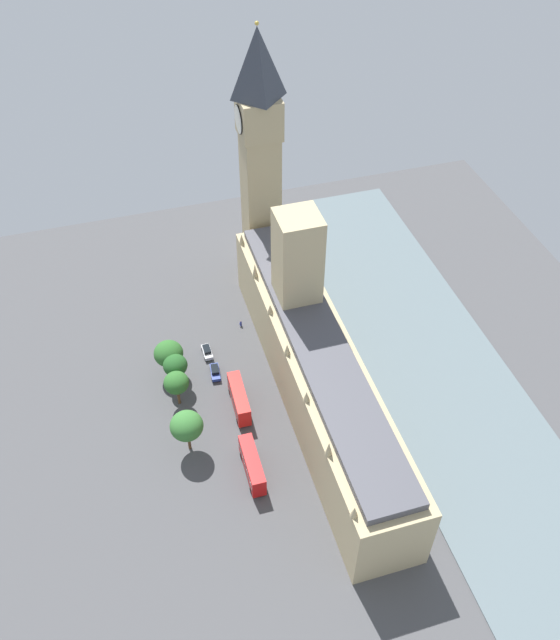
# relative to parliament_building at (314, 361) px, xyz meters

# --- Properties ---
(ground_plane) EXTENTS (143.67, 143.67, 0.00)m
(ground_plane) POSITION_rel_parliament_building_xyz_m (1.99, 1.66, -9.21)
(ground_plane) COLOR #4C4C4F
(river_thames) EXTENTS (29.31, 129.30, 0.25)m
(river_thames) POSITION_rel_parliament_building_xyz_m (-25.67, 1.66, -9.09)
(river_thames) COLOR slate
(river_thames) RESTS_ON ground
(parliament_building) EXTENTS (12.91, 73.67, 34.53)m
(parliament_building) POSITION_rel_parliament_building_xyz_m (0.00, 0.00, 0.00)
(parliament_building) COLOR tan
(parliament_building) RESTS_ON ground
(clock_tower) EXTENTS (8.38, 8.38, 57.48)m
(clock_tower) POSITION_rel_parliament_building_xyz_m (-0.60, -39.64, 20.52)
(clock_tower) COLOR tan
(clock_tower) RESTS_ON ground
(car_silver_opposite_hall) EXTENTS (1.86, 4.21, 1.74)m
(car_silver_opposite_hall) POSITION_rel_parliament_building_xyz_m (17.87, -16.03, -8.33)
(car_silver_opposite_hall) COLOR #B7B7BC
(car_silver_opposite_hall) RESTS_ON ground
(car_blue_corner) EXTENTS (2.17, 4.56, 1.74)m
(car_blue_corner) POSITION_rel_parliament_building_xyz_m (17.47, -10.10, -8.33)
(car_blue_corner) COLOR navy
(car_blue_corner) RESTS_ON ground
(double_decker_bus_under_trees) EXTENTS (2.92, 10.57, 4.75)m
(double_decker_bus_under_trees) POSITION_rel_parliament_building_xyz_m (14.76, -0.59, -6.58)
(double_decker_bus_under_trees) COLOR red
(double_decker_bus_under_trees) RESTS_ON ground
(double_decker_bus_trailing) EXTENTS (2.75, 10.53, 4.75)m
(double_decker_bus_trailing) POSITION_rel_parliament_building_xyz_m (16.15, 14.48, -6.58)
(double_decker_bus_trailing) COLOR red
(double_decker_bus_trailing) RESTS_ON ground
(pedestrian_midblock) EXTENTS (0.63, 0.55, 1.50)m
(pedestrian_midblock) POSITION_rel_parliament_building_xyz_m (9.08, -22.19, -8.54)
(pedestrian_midblock) COLOR navy
(pedestrian_midblock) RESTS_ON ground
(plane_tree_far_end) EXTENTS (4.77, 4.77, 8.01)m
(plane_tree_far_end) POSITION_rel_parliament_building_xyz_m (25.16, -9.42, -3.28)
(plane_tree_far_end) COLOR brown
(plane_tree_far_end) RESTS_ON ground
(plane_tree_kerbside) EXTENTS (5.98, 5.98, 9.35)m
(plane_tree_kerbside) POSITION_rel_parliament_building_xyz_m (25.79, 6.06, -2.44)
(plane_tree_kerbside) COLOR brown
(plane_tree_kerbside) RESTS_ON ground
(plane_tree_near_tower) EXTENTS (5.81, 5.81, 8.37)m
(plane_tree_near_tower) POSITION_rel_parliament_building_xyz_m (25.88, -12.96, -3.34)
(plane_tree_near_tower) COLOR brown
(plane_tree_near_tower) RESTS_ON ground
(plane_tree_leading) EXTENTS (4.84, 4.84, 8.11)m
(plane_tree_leading) POSITION_rel_parliament_building_xyz_m (25.75, -4.94, -3.22)
(plane_tree_leading) COLOR brown
(plane_tree_leading) RESTS_ON ground
(street_lamp_by_river_gate) EXTENTS (0.56, 0.56, 6.72)m
(street_lamp_by_river_gate) POSITION_rel_parliament_building_xyz_m (25.81, -8.39, -4.56)
(street_lamp_by_river_gate) COLOR black
(street_lamp_by_river_gate) RESTS_ON ground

